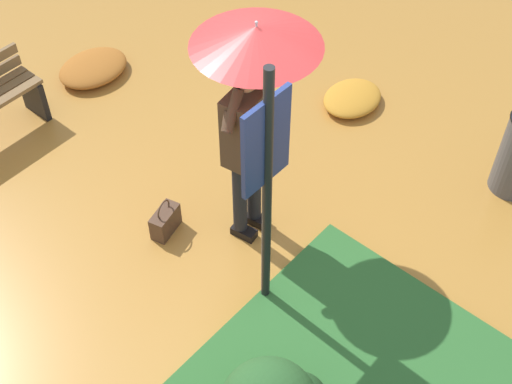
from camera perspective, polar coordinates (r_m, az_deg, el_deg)
ground_plane at (r=6.03m, az=-1.52°, el=-4.58°), size 18.00×18.00×0.00m
person_with_umbrella at (r=5.13m, az=-0.34°, el=8.88°), size 0.96×0.96×2.04m
info_sign_post at (r=4.62m, az=0.84°, el=1.70°), size 0.44×0.07×2.30m
handbag at (r=6.10m, az=-7.39°, el=-2.36°), size 0.33×0.21×0.37m
leaf_pile_near_person at (r=7.87m, az=-13.12°, el=9.82°), size 0.78×0.62×0.17m
leaf_pile_by_bench at (r=7.36m, az=7.84°, el=7.58°), size 0.68×0.54×0.15m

